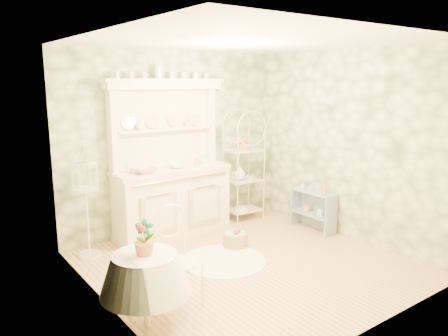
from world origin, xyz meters
TOP-DOWN VIEW (x-y plane):
  - floor at (0.00, 0.00)m, footprint 3.60×3.60m
  - ceiling at (0.00, 0.00)m, footprint 3.60×3.60m
  - wall_left at (-1.80, 0.00)m, footprint 3.60×3.60m
  - wall_right at (1.80, 0.00)m, footprint 3.60×3.60m
  - wall_back at (0.00, 1.80)m, footprint 3.60×3.60m
  - wall_front at (0.00, -1.80)m, footprint 3.60×3.60m
  - kitchen_dresser at (-0.20, 1.52)m, footprint 1.87×0.61m
  - bakers_rack at (1.12, 1.48)m, footprint 0.59×0.44m
  - side_shelf at (1.62, 0.41)m, footprint 0.32×0.69m
  - round_table at (-1.65, -0.53)m, footprint 0.80×0.80m
  - cafe_chair at (-1.19, -0.35)m, footprint 0.39×0.39m
  - birdcage_stand at (-1.51, 1.42)m, footprint 0.34×0.34m
  - floor_basket at (0.24, 0.56)m, footprint 0.34×0.34m
  - lace_rug at (-0.18, 0.26)m, footprint 1.13×1.13m
  - bowl_floral at (-0.68, 1.43)m, footprint 0.33×0.33m
  - bowl_white at (-0.14, 1.47)m, footprint 0.32×0.32m
  - cup_left at (-0.60, 1.68)m, footprint 0.13×0.13m
  - cup_right at (0.18, 1.68)m, footprint 0.12×0.12m
  - potted_geranium at (-1.65, -0.54)m, footprint 0.21×0.18m
  - bottle_amber at (1.56, 0.15)m, footprint 0.08×0.08m
  - bottle_blue at (1.60, 0.45)m, footprint 0.06×0.06m
  - bottle_glass at (1.60, 0.61)m, footprint 0.09×0.09m

SIDE VIEW (x-z plane):
  - floor at x=0.00m, z-range 0.00..0.00m
  - lace_rug at x=-0.18m, z-range 0.00..0.01m
  - floor_basket at x=0.24m, z-range 0.00..0.21m
  - side_shelf at x=1.62m, z-range 0.00..0.57m
  - round_table at x=-1.65m, z-range 0.00..0.70m
  - cafe_chair at x=-1.19m, z-range 0.00..0.82m
  - bottle_glass at x=1.60m, z-range 0.60..0.70m
  - bottle_blue at x=1.60m, z-range 0.60..0.71m
  - bottle_amber at x=1.56m, z-range 0.60..0.77m
  - birdcage_stand at x=-1.51m, z-range 0.00..1.40m
  - potted_geranium at x=-1.65m, z-range 0.68..1.02m
  - bakers_rack at x=1.12m, z-range 0.00..1.82m
  - bowl_floral at x=-0.68m, z-range 0.98..1.06m
  - bowl_white at x=-0.14m, z-range 0.98..1.05m
  - kitchen_dresser at x=-0.20m, z-range 0.00..2.29m
  - wall_left at x=-1.80m, z-range 1.35..1.35m
  - wall_right at x=1.80m, z-range 1.35..1.35m
  - wall_back at x=0.00m, z-range 1.35..1.35m
  - wall_front at x=0.00m, z-range 1.35..1.35m
  - cup_left at x=-0.60m, z-range 1.56..1.66m
  - cup_right at x=0.18m, z-range 1.57..1.65m
  - ceiling at x=0.00m, z-range 2.70..2.70m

